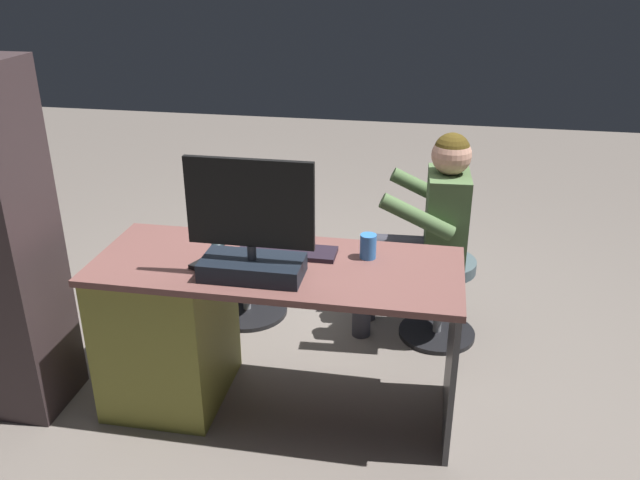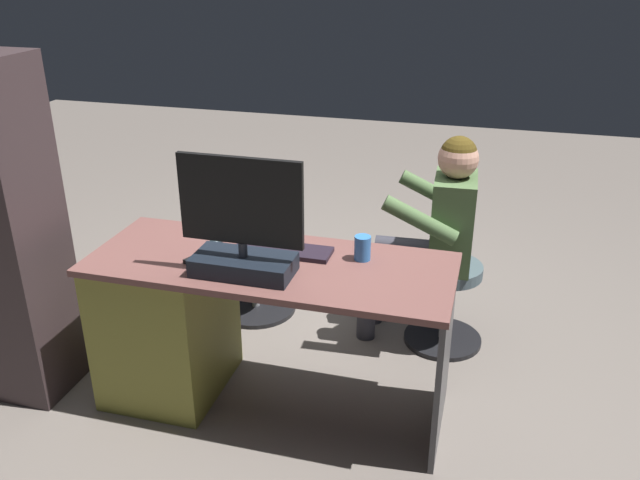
{
  "view_description": "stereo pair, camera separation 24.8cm",
  "coord_description": "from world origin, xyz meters",
  "px_view_note": "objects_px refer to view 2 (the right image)",
  "views": [
    {
      "loc": [
        -0.62,
        2.77,
        1.94
      ],
      "look_at": [
        -0.12,
        0.03,
        0.68
      ],
      "focal_mm": 37.06,
      "sensor_mm": 36.0,
      "label": 1
    },
    {
      "loc": [
        -0.86,
        2.72,
        1.94
      ],
      "look_at": [
        -0.12,
        0.03,
        0.68
      ],
      "focal_mm": 37.06,
      "sensor_mm": 36.0,
      "label": 2
    }
  ],
  "objects_px": {
    "office_chair_teddy": "(254,269)",
    "teddy_bear": "(253,212)",
    "computer_mouse": "(217,240)",
    "person": "(434,224)",
    "desk": "(188,317)",
    "tv_remote": "(200,257)",
    "keyboard": "(283,250)",
    "monitor": "(242,237)",
    "cup": "(363,248)",
    "visitor_chair": "(446,296)"
  },
  "relations": [
    {
      "from": "keyboard",
      "to": "desk",
      "type": "bearing_deg",
      "value": 13.37
    },
    {
      "from": "tv_remote",
      "to": "teddy_bear",
      "type": "xyz_separation_m",
      "value": [
        0.09,
        -0.84,
        -0.13
      ]
    },
    {
      "from": "desk",
      "to": "office_chair_teddy",
      "type": "distance_m",
      "value": 0.79
    },
    {
      "from": "desk",
      "to": "person",
      "type": "bearing_deg",
      "value": -144.06
    },
    {
      "from": "computer_mouse",
      "to": "cup",
      "type": "bearing_deg",
      "value": -179.15
    },
    {
      "from": "desk",
      "to": "person",
      "type": "relative_size",
      "value": 1.38
    },
    {
      "from": "computer_mouse",
      "to": "person",
      "type": "distance_m",
      "value": 1.09
    },
    {
      "from": "desk",
      "to": "cup",
      "type": "bearing_deg",
      "value": -171.03
    },
    {
      "from": "monitor",
      "to": "visitor_chair",
      "type": "height_order",
      "value": "monitor"
    },
    {
      "from": "teddy_bear",
      "to": "person",
      "type": "height_order",
      "value": "person"
    },
    {
      "from": "computer_mouse",
      "to": "office_chair_teddy",
      "type": "height_order",
      "value": "computer_mouse"
    },
    {
      "from": "monitor",
      "to": "keyboard",
      "type": "xyz_separation_m",
      "value": [
        -0.09,
        -0.23,
        -0.15
      ]
    },
    {
      "from": "computer_mouse",
      "to": "visitor_chair",
      "type": "bearing_deg",
      "value": -148.02
    },
    {
      "from": "desk",
      "to": "computer_mouse",
      "type": "height_order",
      "value": "computer_mouse"
    },
    {
      "from": "monitor",
      "to": "visitor_chair",
      "type": "distance_m",
      "value": 1.3
    },
    {
      "from": "cup",
      "to": "tv_remote",
      "type": "xyz_separation_m",
      "value": [
        0.66,
        0.18,
        -0.04
      ]
    },
    {
      "from": "cup",
      "to": "visitor_chair",
      "type": "distance_m",
      "value": 0.85
    },
    {
      "from": "keyboard",
      "to": "office_chair_teddy",
      "type": "distance_m",
      "value": 0.92
    },
    {
      "from": "computer_mouse",
      "to": "cup",
      "type": "distance_m",
      "value": 0.66
    },
    {
      "from": "cup",
      "to": "teddy_bear",
      "type": "height_order",
      "value": "cup"
    },
    {
      "from": "office_chair_teddy",
      "to": "visitor_chair",
      "type": "xyz_separation_m",
      "value": [
        -1.08,
        0.05,
        0.01
      ]
    },
    {
      "from": "cup",
      "to": "keyboard",
      "type": "bearing_deg",
      "value": 3.33
    },
    {
      "from": "computer_mouse",
      "to": "office_chair_teddy",
      "type": "relative_size",
      "value": 0.21
    },
    {
      "from": "visitor_chair",
      "to": "teddy_bear",
      "type": "bearing_deg",
      "value": -3.41
    },
    {
      "from": "monitor",
      "to": "person",
      "type": "xyz_separation_m",
      "value": [
        -0.67,
        -0.86,
        -0.22
      ]
    },
    {
      "from": "office_chair_teddy",
      "to": "computer_mouse",
      "type": "bearing_deg",
      "value": 98.15
    },
    {
      "from": "monitor",
      "to": "computer_mouse",
      "type": "relative_size",
      "value": 5.25
    },
    {
      "from": "tv_remote",
      "to": "computer_mouse",
      "type": "bearing_deg",
      "value": -68.9
    },
    {
      "from": "office_chair_teddy",
      "to": "teddy_bear",
      "type": "relative_size",
      "value": 1.39
    },
    {
      "from": "keyboard",
      "to": "tv_remote",
      "type": "bearing_deg",
      "value": 26.22
    },
    {
      "from": "desk",
      "to": "tv_remote",
      "type": "relative_size",
      "value": 10.28
    },
    {
      "from": "computer_mouse",
      "to": "person",
      "type": "bearing_deg",
      "value": -145.24
    },
    {
      "from": "desk",
      "to": "keyboard",
      "type": "height_order",
      "value": "keyboard"
    },
    {
      "from": "monitor",
      "to": "person",
      "type": "bearing_deg",
      "value": -127.97
    },
    {
      "from": "tv_remote",
      "to": "person",
      "type": "relative_size",
      "value": 0.13
    },
    {
      "from": "keyboard",
      "to": "teddy_bear",
      "type": "relative_size",
      "value": 1.27
    },
    {
      "from": "monitor",
      "to": "visitor_chair",
      "type": "relative_size",
      "value": 1.11
    },
    {
      "from": "computer_mouse",
      "to": "teddy_bear",
      "type": "distance_m",
      "value": 0.7
    },
    {
      "from": "desk",
      "to": "keyboard",
      "type": "bearing_deg",
      "value": -166.63
    },
    {
      "from": "office_chair_teddy",
      "to": "teddy_bear",
      "type": "xyz_separation_m",
      "value": [
        0.0,
        -0.01,
        0.34
      ]
    },
    {
      "from": "monitor",
      "to": "keyboard",
      "type": "bearing_deg",
      "value": -111.49
    },
    {
      "from": "tv_remote",
      "to": "visitor_chair",
      "type": "bearing_deg",
      "value": -118.43
    },
    {
      "from": "teddy_bear",
      "to": "person",
      "type": "distance_m",
      "value": 0.99
    },
    {
      "from": "cup",
      "to": "monitor",
      "type": "bearing_deg",
      "value": 29.89
    },
    {
      "from": "monitor",
      "to": "tv_remote",
      "type": "distance_m",
      "value": 0.28
    },
    {
      "from": "cup",
      "to": "person",
      "type": "height_order",
      "value": "person"
    },
    {
      "from": "keyboard",
      "to": "computer_mouse",
      "type": "xyz_separation_m",
      "value": [
        0.31,
        -0.01,
        0.01
      ]
    },
    {
      "from": "desk",
      "to": "keyboard",
      "type": "distance_m",
      "value": 0.56
    },
    {
      "from": "visitor_chair",
      "to": "person",
      "type": "distance_m",
      "value": 0.4
    },
    {
      "from": "monitor",
      "to": "tv_remote",
      "type": "height_order",
      "value": "monitor"
    }
  ]
}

